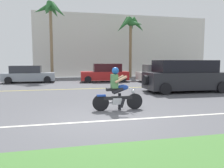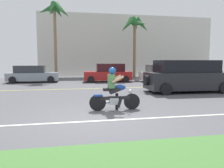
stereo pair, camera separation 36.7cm
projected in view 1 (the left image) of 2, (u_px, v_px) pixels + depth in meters
ground at (88, 102)px, 9.68m from camera, size 56.00×30.00×0.04m
lane_line_near at (101, 121)px, 6.53m from camera, size 50.40×0.12×0.01m
lane_line_far at (79, 89)px, 14.13m from camera, size 50.40×0.12×0.01m
motorcyclist at (117, 92)px, 7.96m from camera, size 1.87×0.61×1.56m
suv_nearby at (185, 76)px, 12.87m from camera, size 4.96×2.35×1.83m
parked_car_1 at (28, 75)px, 18.39m from camera, size 4.13×1.84×1.41m
parked_car_2 at (105, 73)px, 19.13m from camera, size 4.18×2.08×1.57m
parked_car_3 at (159, 74)px, 19.15m from camera, size 3.85×2.03×1.48m
parked_car_4 at (197, 72)px, 22.57m from camera, size 3.76×1.97×1.50m
palm_tree_0 at (131, 27)px, 23.36m from camera, size 3.45×3.52×6.52m
palm_tree_1 at (51, 14)px, 20.72m from camera, size 3.13×3.09×7.36m
building_far at (121, 47)px, 28.21m from camera, size 21.20×4.00×7.24m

